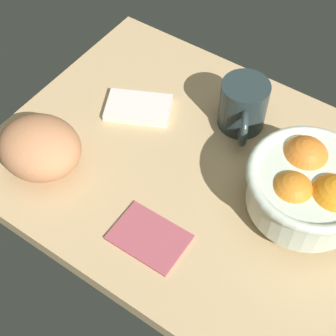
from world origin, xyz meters
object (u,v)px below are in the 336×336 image
bread_loaf (40,147)px  mug (243,106)px  fruit_bowl (308,187)px  napkin_folded (139,108)px  napkin_spare (149,236)px

bread_loaf → mug: size_ratio=1.17×
fruit_bowl → bread_loaf: (-39.83, -16.13, -1.98)cm
fruit_bowl → bread_loaf: size_ratio=1.37×
bread_loaf → napkin_folded: bread_loaf is taller
bread_loaf → napkin_folded: size_ratio=1.18×
bread_loaf → napkin_folded: (5.73, 19.11, -3.77)cm
napkin_folded → bread_loaf: bearing=-106.7°
bread_loaf → mug: 35.26cm
fruit_bowl → napkin_folded: size_ratio=1.63×
napkin_spare → mug: bearing=90.2°
napkin_folded → napkin_spare: 26.96cm
bread_loaf → napkin_folded: bearing=73.3°
bread_loaf → napkin_folded: 20.31cm
fruit_bowl → bread_loaf: fruit_bowl is taller
napkin_folded → mug: 19.25cm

